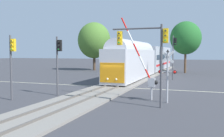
% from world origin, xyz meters
% --- Properties ---
extents(ground_plane, '(220.00, 220.00, 0.00)m').
position_xyz_m(ground_plane, '(0.00, 0.00, 0.00)').
color(ground_plane, '#3D3D42').
extents(road_centre_stripe, '(44.00, 0.20, 0.01)m').
position_xyz_m(road_centre_stripe, '(0.00, 0.00, 0.00)').
color(road_centre_stripe, beige).
rests_on(road_centre_stripe, ground).
extents(railway_track, '(4.40, 80.00, 0.32)m').
position_xyz_m(railway_track, '(0.00, 0.00, 0.10)').
color(railway_track, gray).
rests_on(railway_track, ground).
extents(commuter_train, '(3.04, 38.88, 5.16)m').
position_xyz_m(commuter_train, '(0.00, 16.99, 2.79)').
color(commuter_train, silver).
rests_on(commuter_train, railway_track).
extents(crossing_gate_near, '(3.14, 0.40, 6.76)m').
position_xyz_m(crossing_gate_near, '(4.93, -6.04, 2.14)').
color(crossing_gate_near, '#B7B7BC').
rests_on(crossing_gate_near, ground).
extents(crossing_signal_mast, '(1.36, 0.44, 4.10)m').
position_xyz_m(crossing_signal_mast, '(6.60, -6.83, 2.50)').
color(crossing_signal_mast, '#B2B2B7').
rests_on(crossing_signal_mast, ground).
extents(traffic_signal_far_side, '(0.53, 0.38, 6.15)m').
position_xyz_m(traffic_signal_far_side, '(5.38, 9.19, 4.10)').
color(traffic_signal_far_side, '#4C4C51').
rests_on(traffic_signal_far_side, ground).
extents(traffic_signal_near_right, '(4.00, 0.38, 5.80)m').
position_xyz_m(traffic_signal_near_right, '(5.44, -8.73, 4.36)').
color(traffic_signal_near_right, '#4C4C51').
rests_on(traffic_signal_near_right, ground).
extents(traffic_signal_near_left, '(0.53, 0.38, 5.25)m').
position_xyz_m(traffic_signal_near_left, '(-5.29, -9.94, 3.52)').
color(traffic_signal_near_left, '#4C4C51').
rests_on(traffic_signal_near_left, ground).
extents(traffic_signal_median, '(0.53, 0.38, 5.26)m').
position_xyz_m(traffic_signal_median, '(-2.98, -6.78, 3.53)').
color(traffic_signal_median, '#4C4C51').
rests_on(traffic_signal_median, ground).
extents(pine_left_background, '(6.93, 6.93, 10.21)m').
position_xyz_m(pine_left_background, '(-12.71, 23.05, 6.38)').
color(pine_left_background, '#4C3828').
rests_on(pine_left_background, ground).
extents(elm_centre_background, '(5.67, 5.67, 9.59)m').
position_xyz_m(elm_centre_background, '(6.06, 22.56, 6.51)').
color(elm_centre_background, brown).
rests_on(elm_centre_background, ground).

